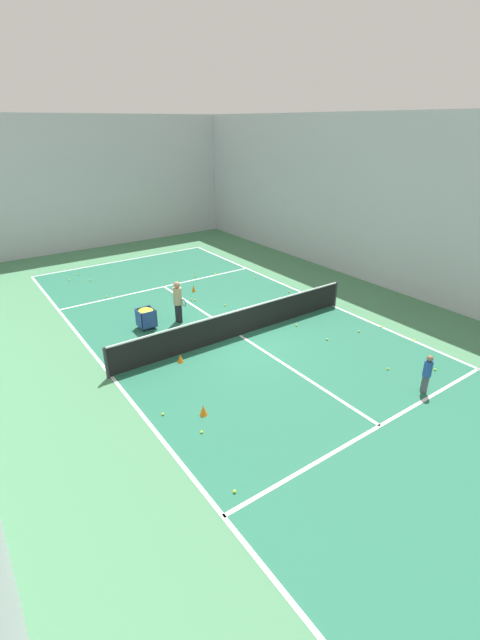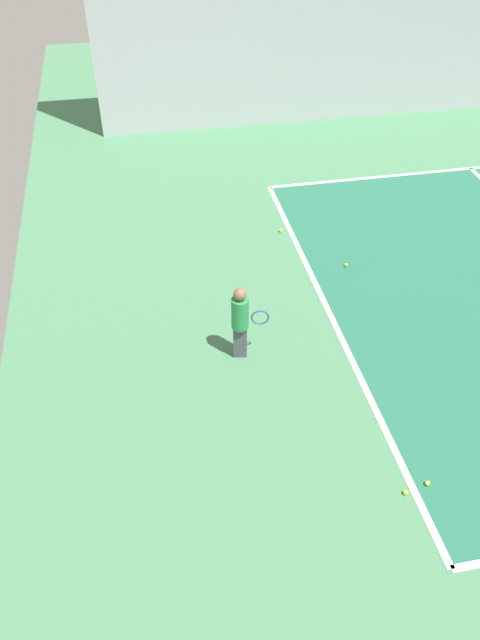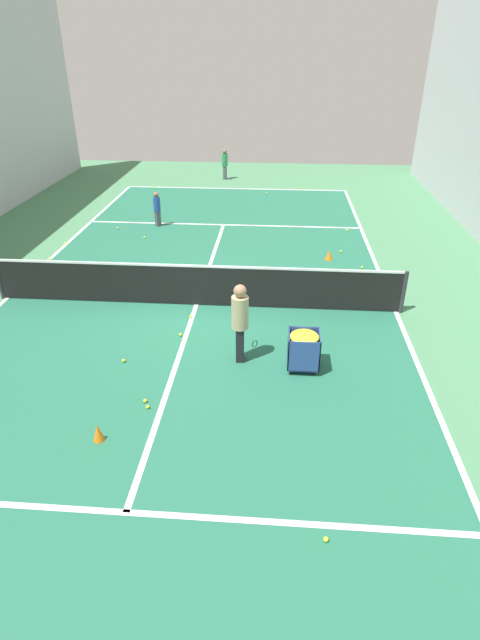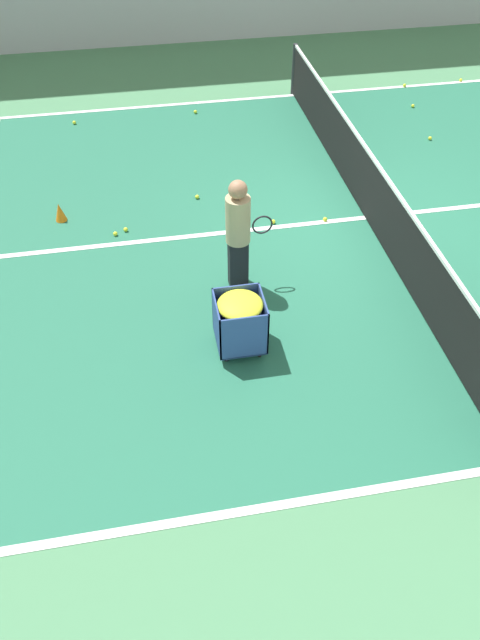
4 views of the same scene
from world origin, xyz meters
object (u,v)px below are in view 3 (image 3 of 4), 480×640
(tennis_net, at_px, (195,285))
(training_cone_0, at_px, (98,433))
(coach_at_net, at_px, (240,318))
(player_near_baseline, at_px, (225,162))
(child_midcourt, at_px, (157,207))
(training_cone_1, at_px, (305,296))
(ball_cart, at_px, (304,344))

(tennis_net, relative_size, training_cone_0, 32.47)
(coach_at_net, distance_m, training_cone_0, 3.32)
(tennis_net, xyz_separation_m, player_near_baseline, (0.65, -12.89, 0.24))
(child_midcourt, xyz_separation_m, training_cone_1, (-4.87, 5.45, -0.54))
(tennis_net, bearing_deg, coach_at_net, 118.27)
(tennis_net, bearing_deg, training_cone_1, -170.95)
(coach_at_net, height_order, training_cone_1, coach_at_net)
(ball_cart, bearing_deg, player_near_baseline, -78.55)
(training_cone_0, bearing_deg, ball_cart, -145.11)
(tennis_net, bearing_deg, training_cone_0, 80.35)
(child_midcourt, relative_size, ball_cart, 1.51)
(tennis_net, relative_size, training_cone_1, 36.04)
(coach_at_net, xyz_separation_m, child_midcourt, (3.48, -8.16, -0.26))
(coach_at_net, bearing_deg, tennis_net, 25.41)
(tennis_net, distance_m, training_cone_1, 2.69)
(player_near_baseline, height_order, training_cone_1, player_near_baseline)
(player_near_baseline, bearing_deg, tennis_net, 12.08)
(coach_at_net, bearing_deg, child_midcourt, 20.21)
(coach_at_net, bearing_deg, training_cone_0, 137.71)
(ball_cart, xyz_separation_m, training_cone_1, (-0.16, -2.92, -0.41))
(tennis_net, relative_size, ball_cart, 12.53)
(coach_at_net, relative_size, training_cone_0, 5.43)
(child_midcourt, relative_size, training_cone_1, 4.34)
(child_midcourt, distance_m, training_cone_0, 10.76)
(ball_cart, bearing_deg, tennis_net, -45.41)
(player_near_baseline, xyz_separation_m, training_cone_0, (0.16, 17.68, -0.62))
(ball_cart, bearing_deg, coach_at_net, -9.47)
(ball_cart, height_order, training_cone_0, ball_cart)
(training_cone_0, bearing_deg, training_cone_1, -123.44)
(child_midcourt, height_order, training_cone_1, child_midcourt)
(ball_cart, relative_size, training_cone_0, 2.59)
(coach_at_net, bearing_deg, ball_cart, -102.34)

